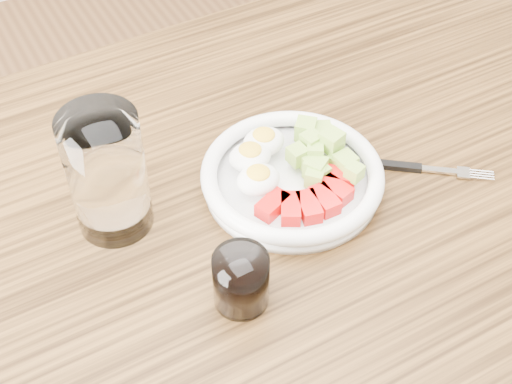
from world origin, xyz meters
TOP-DOWN VIEW (x-y plane):
  - dining_table at (0.00, 0.00)m, footprint 1.50×0.90m
  - bowl at (0.05, 0.02)m, footprint 0.25×0.25m
  - fork at (0.21, -0.03)m, footprint 0.16×0.13m
  - water_glass at (-0.18, 0.08)m, footprint 0.10×0.10m
  - coffee_glass at (-0.10, -0.11)m, footprint 0.07×0.07m

SIDE VIEW (x-z plane):
  - dining_table at x=0.00m, z-range 0.28..1.05m
  - fork at x=0.21m, z-range 0.77..0.78m
  - bowl at x=0.05m, z-range 0.76..0.82m
  - coffee_glass at x=-0.10m, z-range 0.77..0.84m
  - water_glass at x=-0.18m, z-range 0.77..0.94m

